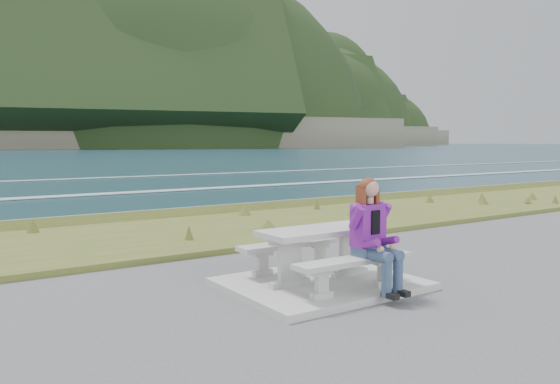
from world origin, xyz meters
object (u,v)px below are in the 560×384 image
Objects in this scene: bench_landward at (354,265)px; picnic_table at (321,240)px; bench_seaward at (292,248)px; seated_woman at (377,250)px.

picnic_table is at bearing 90.00° from bench_landward.
bench_landward is at bearing -90.00° from picnic_table.
bench_seaward is 1.21× the size of seated_woman.
bench_landward is at bearing 149.25° from seated_woman.
bench_landward is 1.21× the size of seated_woman.
seated_woman reaches higher than bench_landward.
picnic_table is 0.74m from bench_landward.
bench_landward is at bearing -90.00° from bench_seaward.
bench_seaward is (0.00, 1.40, 0.00)m from bench_landward.
picnic_table is 0.74m from bench_seaward.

